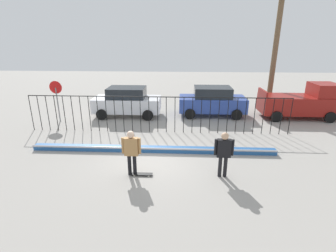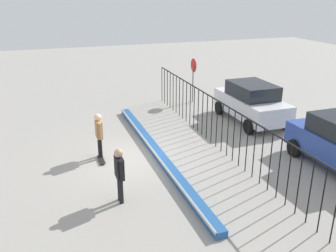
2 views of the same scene
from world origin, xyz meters
name	(u,v)px [view 2 (image 2 of 2)]	position (x,y,z in m)	size (l,w,h in m)	color
ground_plane	(133,159)	(0.00, 0.00, 0.00)	(60.00, 60.00, 0.00)	#9E9991
bowl_coping_ledge	(157,152)	(0.00, 0.97, 0.12)	(11.00, 0.41, 0.27)	#235699
perimeter_fence	(217,119)	(0.00, 3.53, 1.21)	(14.04, 0.04, 1.99)	black
skateboarder	(99,132)	(-0.54, -1.13, 1.06)	(0.71, 0.27, 1.77)	black
skateboard	(101,160)	(-0.18, -1.17, 0.06)	(0.80, 0.20, 0.07)	black
camera_operator	(119,171)	(2.82, -1.08, 1.05)	(0.71, 0.27, 1.75)	black
parked_car_white	(251,102)	(-2.27, 6.52, 0.97)	(4.30, 2.12, 1.90)	silver
stop_sign	(193,74)	(-6.23, 5.13, 1.62)	(0.76, 0.07, 2.50)	slate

